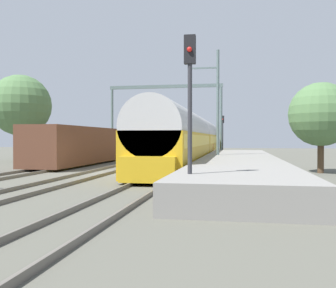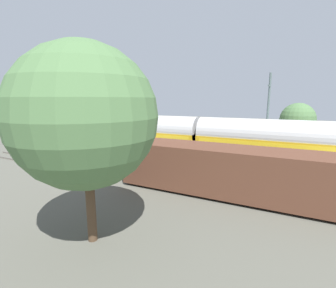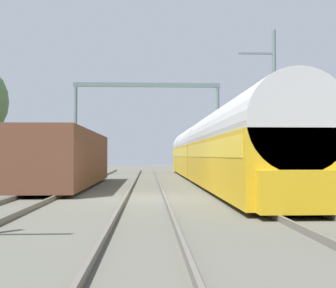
{
  "view_description": "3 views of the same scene",
  "coord_description": "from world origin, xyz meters",
  "px_view_note": "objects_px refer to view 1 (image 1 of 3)",
  "views": [
    {
      "loc": [
        7.75,
        -21.39,
        2.02
      ],
      "look_at": [
        4.06,
        -0.89,
        1.71
      ],
      "focal_mm": 41.11,
      "sensor_mm": 36.0,
      "label": 1
    },
    {
      "loc": [
        -17.61,
        3.19,
        5.57
      ],
      "look_at": [
        0.57,
        12.26,
        1.79
      ],
      "focal_mm": 25.4,
      "sensor_mm": 36.0,
      "label": 2
    },
    {
      "loc": [
        0.12,
        -16.36,
        1.62
      ],
      "look_at": [
        2.03,
        25.43,
        2.78
      ],
      "focal_mm": 45.59,
      "sensor_mm": 36.0,
      "label": 3
    }
  ],
  "objects_px": {
    "person_crossing": "(211,149)",
    "railway_signal_far": "(223,130)",
    "railway_signal_near": "(190,96)",
    "freight_car": "(79,146)",
    "catenary_gantry": "(165,105)",
    "passenger_train": "(192,139)"
  },
  "relations": [
    {
      "from": "catenary_gantry",
      "to": "railway_signal_far",
      "type": "bearing_deg",
      "value": 49.87
    },
    {
      "from": "person_crossing",
      "to": "freight_car",
      "type": "bearing_deg",
      "value": -5.19
    },
    {
      "from": "person_crossing",
      "to": "railway_signal_near",
      "type": "xyz_separation_m",
      "value": [
        0.97,
        -24.58,
        2.32
      ]
    },
    {
      "from": "railway_signal_far",
      "to": "catenary_gantry",
      "type": "bearing_deg",
      "value": -130.13
    },
    {
      "from": "freight_car",
      "to": "catenary_gantry",
      "type": "relative_size",
      "value": 1.04
    },
    {
      "from": "passenger_train",
      "to": "catenary_gantry",
      "type": "relative_size",
      "value": 2.62
    },
    {
      "from": "person_crossing",
      "to": "railway_signal_near",
      "type": "distance_m",
      "value": 24.71
    },
    {
      "from": "freight_car",
      "to": "railway_signal_near",
      "type": "height_order",
      "value": "railway_signal_near"
    },
    {
      "from": "railway_signal_near",
      "to": "catenary_gantry",
      "type": "relative_size",
      "value": 0.42
    },
    {
      "from": "freight_car",
      "to": "railway_signal_near",
      "type": "bearing_deg",
      "value": -56.27
    },
    {
      "from": "freight_car",
      "to": "catenary_gantry",
      "type": "distance_m",
      "value": 15.0
    },
    {
      "from": "person_crossing",
      "to": "railway_signal_far",
      "type": "xyz_separation_m",
      "value": [
        0.66,
        11.83,
        2.09
      ]
    },
    {
      "from": "passenger_train",
      "to": "freight_car",
      "type": "distance_m",
      "value": 9.31
    },
    {
      "from": "person_crossing",
      "to": "catenary_gantry",
      "type": "height_order",
      "value": "catenary_gantry"
    },
    {
      "from": "person_crossing",
      "to": "railway_signal_far",
      "type": "height_order",
      "value": "railway_signal_far"
    },
    {
      "from": "passenger_train",
      "to": "railway_signal_far",
      "type": "height_order",
      "value": "railway_signal_far"
    },
    {
      "from": "passenger_train",
      "to": "catenary_gantry",
      "type": "xyz_separation_m",
      "value": [
        -4.06,
        9.29,
        3.66
      ]
    },
    {
      "from": "passenger_train",
      "to": "catenary_gantry",
      "type": "height_order",
      "value": "catenary_gantry"
    },
    {
      "from": "railway_signal_near",
      "to": "railway_signal_far",
      "type": "bearing_deg",
      "value": 90.49
    },
    {
      "from": "passenger_train",
      "to": "freight_car",
      "type": "xyz_separation_m",
      "value": [
        -8.12,
        -4.53,
        -0.5
      ]
    },
    {
      "from": "railway_signal_far",
      "to": "freight_car",
      "type": "bearing_deg",
      "value": -115.64
    },
    {
      "from": "person_crossing",
      "to": "railway_signal_near",
      "type": "height_order",
      "value": "railway_signal_near"
    }
  ]
}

